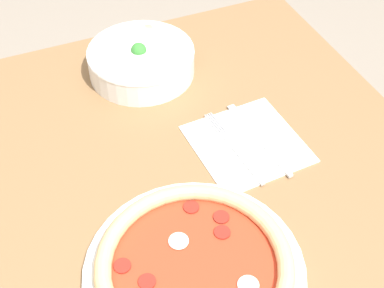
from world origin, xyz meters
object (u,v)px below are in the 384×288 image
pizza (194,266)px  knife (261,142)px  fork (234,147)px  bowl (141,60)px

pizza → knife: pizza is taller
knife → fork: bearing=77.7°
pizza → fork: pizza is taller
pizza → fork: bearing=51.2°
pizza → bowl: bearing=79.9°
pizza → fork: 0.27m
pizza → knife: 0.30m
bowl → fork: bearing=-73.8°
bowl → fork: 0.29m
knife → pizza: bearing=127.5°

